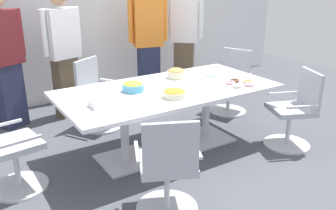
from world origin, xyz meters
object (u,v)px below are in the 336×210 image
at_px(snack_bowl_chips_orange, 174,93).
at_px(donut_platter, 240,84).
at_px(office_chair_3, 8,151).
at_px(plate_stack, 213,74).
at_px(office_chair_0, 295,113).
at_px(conference_table, 168,99).
at_px(person_standing_1, 63,52).
at_px(person_standing_0, 5,58).
at_px(person_standing_2, 148,40).
at_px(napkin_pile, 99,103).
at_px(office_chair_2, 98,98).
at_px(snack_bowl_cookies, 176,73).
at_px(snack_bowl_chips_yellow, 133,86).
at_px(office_chair_1, 231,85).
at_px(person_standing_3, 184,36).
at_px(office_chair_4, 168,172).

xyz_separation_m(snack_bowl_chips_orange, donut_platter, (0.86, -0.05, -0.02)).
bearing_deg(office_chair_3, plate_stack, 83.04).
distance_m(office_chair_0, plate_stack, 1.07).
xyz_separation_m(office_chair_3, plate_stack, (2.44, 0.06, 0.37)).
bearing_deg(conference_table, person_standing_1, 110.45).
relative_size(person_standing_0, person_standing_2, 0.96).
distance_m(conference_table, person_standing_0, 2.20).
height_order(office_chair_0, napkin_pile, office_chair_0).
bearing_deg(person_standing_1, plate_stack, 113.21).
xyz_separation_m(office_chair_2, snack_bowl_cookies, (0.72, -0.77, 0.40)).
height_order(office_chair_3, person_standing_2, person_standing_2).
distance_m(person_standing_1, donut_platter, 2.47).
xyz_separation_m(person_standing_0, snack_bowl_chips_yellow, (1.01, -1.58, -0.13)).
bearing_deg(office_chair_1, snack_bowl_chips_orange, 97.87).
bearing_deg(plate_stack, conference_table, -169.63).
xyz_separation_m(office_chair_2, plate_stack, (1.16, -0.93, 0.37)).
xyz_separation_m(office_chair_1, snack_bowl_chips_yellow, (-1.83, -0.46, 0.40)).
distance_m(conference_table, person_standing_2, 1.76).
height_order(person_standing_3, napkin_pile, person_standing_3).
relative_size(person_standing_2, snack_bowl_chips_yellow, 7.95).
xyz_separation_m(office_chair_0, office_chair_3, (-3.01, 0.77, 0.00)).
bearing_deg(office_chair_1, snack_bowl_chips_yellow, 83.07).
bearing_deg(donut_platter, snack_bowl_chips_orange, 176.66).
height_order(office_chair_3, office_chair_4, same).
xyz_separation_m(office_chair_2, napkin_pile, (-0.45, -1.22, 0.38)).
relative_size(person_standing_3, snack_bowl_cookies, 8.17).
xyz_separation_m(office_chair_0, donut_platter, (-0.56, 0.35, 0.36)).
bearing_deg(office_chair_4, snack_bowl_chips_yellow, 100.48).
distance_m(office_chair_0, office_chair_3, 3.10).
height_order(person_standing_0, napkin_pile, person_standing_0).
xyz_separation_m(office_chair_4, snack_bowl_chips_orange, (0.54, 0.72, 0.39)).
relative_size(office_chair_1, plate_stack, 4.85).
bearing_deg(plate_stack, person_standing_1, 131.43).
xyz_separation_m(person_standing_3, snack_bowl_chips_yellow, (-1.76, -1.57, -0.16)).
distance_m(office_chair_1, office_chair_2, 1.94).
relative_size(office_chair_3, person_standing_0, 0.51).
relative_size(person_standing_1, snack_bowl_cookies, 7.87).
bearing_deg(office_chair_4, office_chair_3, 157.94).
bearing_deg(conference_table, office_chair_0, -28.19).
height_order(person_standing_2, person_standing_3, person_standing_2).
distance_m(office_chair_0, office_chair_1, 1.28).
xyz_separation_m(snack_bowl_chips_yellow, snack_bowl_chips_orange, (0.26, -0.40, -0.01)).
distance_m(office_chair_1, napkin_pile, 2.46).
bearing_deg(person_standing_2, snack_bowl_chips_orange, 81.94).
bearing_deg(office_chair_2, office_chair_3, 6.72).
bearing_deg(office_chair_0, snack_bowl_chips_yellow, 87.50).
bearing_deg(conference_table, snack_bowl_chips_orange, -110.54).
height_order(office_chair_0, snack_bowl_chips_orange, office_chair_0).
height_order(snack_bowl_chips_yellow, napkin_pile, snack_bowl_chips_yellow).
bearing_deg(snack_bowl_chips_yellow, person_standing_0, 122.52).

